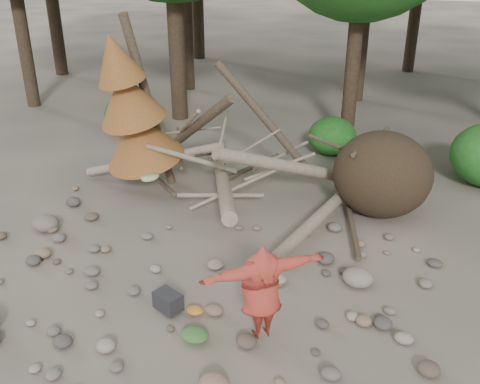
% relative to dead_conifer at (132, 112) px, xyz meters
% --- Properties ---
extents(ground, '(120.00, 120.00, 0.00)m').
position_rel_dead_conifer_xyz_m(ground, '(3.12, -3.37, -2.11)').
color(ground, '#514C44').
rests_on(ground, ground).
extents(deadfall_pile, '(8.55, 5.24, 3.30)m').
position_rel_dead_conifer_xyz_m(deadfall_pile, '(5.13, 0.87, -1.16)').
color(deadfall_pile, '#332619').
rests_on(deadfall_pile, ground).
extents(dead_conifer, '(2.06, 2.16, 4.35)m').
position_rel_dead_conifer_xyz_m(dead_conifer, '(0.00, 0.00, 0.00)').
color(dead_conifer, '#4C3F30').
rests_on(dead_conifer, ground).
extents(bush_left, '(1.80, 1.80, 1.44)m').
position_rel_dead_conifer_xyz_m(bush_left, '(-2.38, 3.83, -1.39)').
color(bush_left, '#174C14').
rests_on(bush_left, ground).
extents(bush_mid, '(1.40, 1.40, 1.12)m').
position_rel_dead_conifer_xyz_m(bush_mid, '(3.92, 4.43, -1.55)').
color(bush_mid, '#1F601C').
rests_on(bush_mid, ground).
extents(frisbee_thrower, '(2.80, 1.70, 2.49)m').
position_rel_dead_conifer_xyz_m(frisbee_thrower, '(4.53, -4.06, -1.22)').
color(frisbee_thrower, '#9D2F23').
rests_on(frisbee_thrower, ground).
extents(backpack, '(0.55, 0.46, 0.31)m').
position_rel_dead_conifer_xyz_m(backpack, '(2.87, -3.98, -1.96)').
color(backpack, black).
rests_on(backpack, ground).
extents(cloth_green, '(0.45, 0.37, 0.17)m').
position_rel_dead_conifer_xyz_m(cloth_green, '(3.60, -4.51, -2.03)').
color(cloth_green, '#316428').
rests_on(cloth_green, ground).
extents(cloth_orange, '(0.29, 0.24, 0.11)m').
position_rel_dead_conifer_xyz_m(cloth_orange, '(3.33, -3.92, -2.06)').
color(cloth_orange, '#C76922').
rests_on(cloth_orange, ground).
extents(boulder_front_right, '(0.44, 0.40, 0.27)m').
position_rel_dead_conifer_xyz_m(boulder_front_right, '(4.29, -5.35, -1.98)').
color(boulder_front_right, '#856353').
rests_on(boulder_front_right, ground).
extents(boulder_mid_right, '(0.56, 0.51, 0.34)m').
position_rel_dead_conifer_xyz_m(boulder_mid_right, '(5.73, -2.09, -1.94)').
color(boulder_mid_right, gray).
rests_on(boulder_mid_right, ground).
extents(boulder_mid_left, '(0.58, 0.53, 0.35)m').
position_rel_dead_conifer_xyz_m(boulder_mid_left, '(-0.93, -2.36, -1.94)').
color(boulder_mid_left, '#6A6259').
rests_on(boulder_mid_left, ground).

